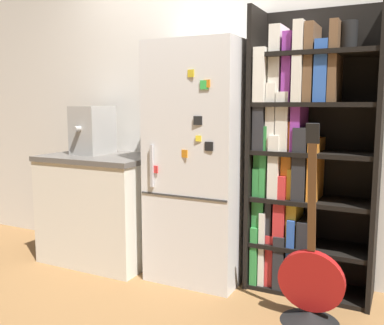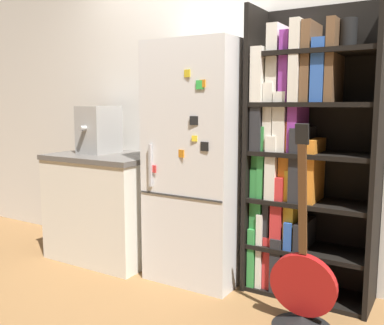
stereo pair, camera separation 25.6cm
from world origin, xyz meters
The scene contains 7 objects.
ground_plane centered at (0.00, 0.00, 0.00)m, with size 16.00×16.00×0.00m, color olive.
wall_back centered at (0.00, 0.47, 1.30)m, with size 8.00×0.05×2.60m.
refrigerator centered at (0.00, 0.17, 0.87)m, with size 0.67×0.58×1.73m.
bookshelf centered at (0.69, 0.28, 0.93)m, with size 0.83×0.38×1.94m.
kitchen_counter centered at (-0.88, 0.13, 0.44)m, with size 0.92×0.66×0.88m.
espresso_machine centered at (-1.00, 0.17, 1.08)m, with size 0.25×0.38×0.40m.
guitar centered at (0.89, -0.18, 0.17)m, with size 0.39×0.35×1.19m.
Camera 1 is at (1.34, -2.65, 1.30)m, focal length 40.00 mm.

